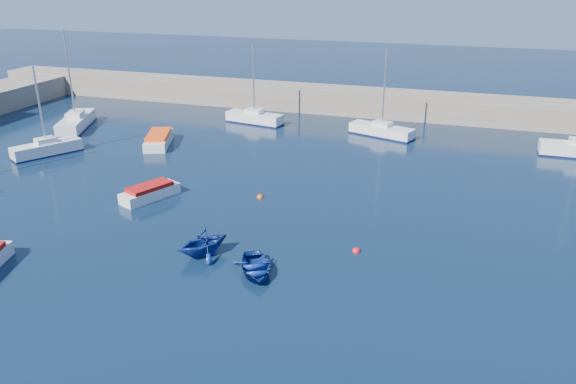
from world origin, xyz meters
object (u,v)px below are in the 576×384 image
(sailboat_6, at_px, (382,130))
(motorboat_1, at_px, (150,192))
(sailboat_5, at_px, (254,118))
(dinghy_left, at_px, (203,242))
(sailboat_4, at_px, (76,122))
(sailboat_3, at_px, (47,148))
(dinghy_center, at_px, (255,267))
(motorboat_2, at_px, (159,139))

(sailboat_6, distance_m, motorboat_1, 24.66)
(sailboat_5, distance_m, motorboat_1, 21.65)
(sailboat_5, xyz_separation_m, dinghy_left, (7.84, -28.13, 0.20))
(sailboat_4, relative_size, sailboat_5, 1.19)
(sailboat_3, distance_m, dinghy_left, 24.49)
(sailboat_3, distance_m, sailboat_5, 20.58)
(motorboat_1, height_order, dinghy_left, dinghy_left)
(dinghy_left, bearing_deg, sailboat_6, 113.26)
(sailboat_6, bearing_deg, dinghy_left, -172.64)
(sailboat_4, xyz_separation_m, motorboat_1, (17.06, -14.19, -0.18))
(sailboat_3, distance_m, motorboat_1, 15.01)
(sailboat_5, height_order, dinghy_center, sailboat_5)
(sailboat_6, height_order, dinghy_center, sailboat_6)
(sailboat_3, xyz_separation_m, sailboat_4, (-3.26, 8.26, 0.05))
(dinghy_left, bearing_deg, motorboat_2, 161.29)
(dinghy_left, bearing_deg, dinghy_center, 19.75)
(sailboat_3, height_order, dinghy_left, sailboat_3)
(sailboat_6, distance_m, motorboat_2, 21.21)
(sailboat_5, height_order, motorboat_1, sailboat_5)
(sailboat_5, bearing_deg, dinghy_center, -148.77)
(sailboat_3, relative_size, sailboat_4, 0.79)
(sailboat_3, relative_size, sailboat_6, 0.93)
(motorboat_1, distance_m, dinghy_left, 9.79)
(motorboat_1, xyz_separation_m, dinghy_left, (7.32, -6.49, 0.32))
(dinghy_center, bearing_deg, motorboat_2, 103.69)
(motorboat_2, relative_size, dinghy_left, 1.89)
(motorboat_1, distance_m, dinghy_center, 13.19)
(sailboat_5, bearing_deg, motorboat_2, 160.38)
(motorboat_1, bearing_deg, sailboat_6, 81.94)
(sailboat_3, xyz_separation_m, motorboat_2, (7.68, 5.80, -0.08))
(sailboat_4, relative_size, dinghy_center, 2.88)
(sailboat_6, bearing_deg, motorboat_1, 167.26)
(motorboat_2, height_order, dinghy_left, dinghy_left)
(motorboat_2, height_order, dinghy_center, motorboat_2)
(sailboat_6, bearing_deg, dinghy_center, -165.21)
(sailboat_5, bearing_deg, motorboat_1, -168.80)
(sailboat_6, height_order, dinghy_left, sailboat_6)
(sailboat_5, relative_size, dinghy_left, 2.64)
(sailboat_4, height_order, sailboat_5, sailboat_4)
(sailboat_6, relative_size, motorboat_2, 1.42)
(sailboat_6, xyz_separation_m, dinghy_center, (-2.08, -28.43, -0.22))
(sailboat_3, xyz_separation_m, dinghy_center, (24.68, -13.38, -0.26))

